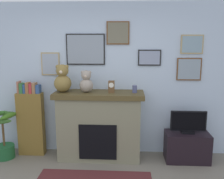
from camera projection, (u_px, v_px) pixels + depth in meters
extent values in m
cube|color=silver|center=(97.00, 79.00, 4.43)|extent=(5.20, 0.12, 2.60)
cube|color=black|center=(86.00, 49.00, 4.27)|extent=(0.65, 0.02, 0.52)
cube|color=#8A96A4|center=(85.00, 49.00, 4.26)|extent=(0.61, 0.00, 0.48)
cube|color=brown|center=(189.00, 69.00, 4.23)|extent=(0.41, 0.02, 0.38)
cube|color=#899BA8|center=(189.00, 69.00, 4.22)|extent=(0.37, 0.00, 0.34)
cube|color=tan|center=(192.00, 44.00, 4.15)|extent=(0.36, 0.02, 0.31)
cube|color=#84A0B0|center=(192.00, 44.00, 4.14)|extent=(0.32, 0.00, 0.27)
cube|color=black|center=(149.00, 58.00, 4.23)|extent=(0.38, 0.02, 0.27)
cube|color=#8D98B2|center=(150.00, 58.00, 4.22)|extent=(0.34, 0.00, 0.23)
cube|color=tan|center=(51.00, 64.00, 4.35)|extent=(0.32, 0.02, 0.39)
cube|color=#9AA6B6|center=(50.00, 64.00, 4.34)|extent=(0.28, 0.00, 0.35)
cube|color=brown|center=(118.00, 33.00, 4.19)|extent=(0.38, 0.02, 0.38)
cube|color=#6E6954|center=(118.00, 33.00, 4.18)|extent=(0.34, 0.00, 0.34)
cube|color=gray|center=(99.00, 127.00, 4.27)|extent=(1.34, 0.50, 1.06)
cube|color=#504222|center=(99.00, 94.00, 4.16)|extent=(1.46, 0.56, 0.08)
cube|color=black|center=(98.00, 142.00, 4.04)|extent=(0.60, 0.02, 0.58)
cube|color=brown|center=(31.00, 124.00, 4.38)|extent=(0.44, 0.16, 1.10)
cube|color=#A16148|center=(19.00, 87.00, 4.27)|extent=(0.03, 0.13, 0.20)
cube|color=#306E39|center=(22.00, 88.00, 4.27)|extent=(0.06, 0.13, 0.17)
cube|color=#2C5083|center=(25.00, 89.00, 4.27)|extent=(0.04, 0.13, 0.15)
cube|color=#9D6036|center=(28.00, 88.00, 4.26)|extent=(0.05, 0.13, 0.18)
cube|color=#B73137|center=(31.00, 88.00, 4.26)|extent=(0.05, 0.13, 0.17)
cube|color=#936945|center=(35.00, 88.00, 4.26)|extent=(0.06, 0.13, 0.18)
cube|color=#325088|center=(38.00, 89.00, 4.26)|extent=(0.06, 0.13, 0.14)
cylinder|color=#1E592D|center=(5.00, 152.00, 4.31)|extent=(0.32, 0.32, 0.22)
cylinder|color=brown|center=(3.00, 132.00, 4.24)|extent=(0.04, 0.04, 0.48)
ellipsoid|color=#3C701E|center=(9.00, 116.00, 4.14)|extent=(0.20, 0.37, 0.08)
ellipsoid|color=#3B6726|center=(8.00, 114.00, 4.39)|extent=(0.36, 0.12, 0.08)
ellipsoid|color=#39652A|center=(0.00, 121.00, 4.06)|extent=(0.37, 0.17, 0.08)
cube|color=black|center=(187.00, 147.00, 4.19)|extent=(0.71, 0.40, 0.48)
cube|color=black|center=(188.00, 132.00, 4.14)|extent=(0.20, 0.14, 0.04)
cube|color=black|center=(188.00, 121.00, 4.11)|extent=(0.58, 0.03, 0.33)
cube|color=black|center=(189.00, 121.00, 4.09)|extent=(0.54, 0.00, 0.29)
cylinder|color=#4C517A|center=(135.00, 89.00, 4.09)|extent=(0.08, 0.08, 0.12)
cube|color=brown|center=(111.00, 87.00, 4.10)|extent=(0.10, 0.07, 0.19)
cylinder|color=white|center=(111.00, 85.00, 4.06)|extent=(0.08, 0.01, 0.08)
sphere|color=olive|center=(63.00, 83.00, 4.14)|extent=(0.28, 0.28, 0.28)
sphere|color=olive|center=(62.00, 71.00, 4.10)|extent=(0.20, 0.20, 0.20)
sphere|color=olive|center=(58.00, 67.00, 4.09)|extent=(0.07, 0.07, 0.07)
sphere|color=olive|center=(66.00, 67.00, 4.08)|extent=(0.07, 0.07, 0.07)
sphere|color=beige|center=(61.00, 72.00, 4.02)|extent=(0.06, 0.06, 0.06)
sphere|color=gray|center=(86.00, 85.00, 4.12)|extent=(0.22, 0.22, 0.22)
sphere|color=gray|center=(86.00, 75.00, 4.09)|extent=(0.16, 0.16, 0.16)
sphere|color=gray|center=(83.00, 72.00, 4.09)|extent=(0.06, 0.06, 0.06)
sphere|color=gray|center=(90.00, 72.00, 4.08)|extent=(0.06, 0.06, 0.06)
sphere|color=beige|center=(86.00, 76.00, 4.03)|extent=(0.05, 0.05, 0.05)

